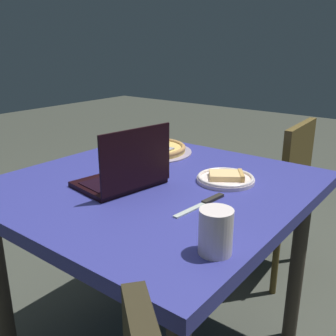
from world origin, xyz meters
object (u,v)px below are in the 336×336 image
Objects in this scene: pizza_plate at (226,178)px; pizza_tray at (150,149)px; table_knife at (205,203)px; chair_far at (272,186)px; drink_cup at (216,231)px; laptop at (125,174)px; dining_table at (155,204)px.

pizza_plate is 0.49m from pizza_tray.
table_knife is 0.26× the size of chair_far.
pizza_plate is at bearing 8.50° from chair_far.
pizza_plate is 0.91× the size of table_knife.
drink_cup is at bearing 37.40° from table_knife.
pizza_tray is (-0.13, -0.48, 0.00)m from pizza_plate.
laptop reaches higher than drink_cup.
pizza_plate is 0.24× the size of chair_far.
drink_cup reaches higher than table_knife.
pizza_plate is 0.78m from chair_far.
chair_far reaches higher than table_knife.
pizza_tray is 0.75m from chair_far.
chair_far reaches higher than pizza_tray.
drink_cup is at bearing 68.76° from laptop.
table_knife is (0.06, 0.26, 0.10)m from dining_table.
laptop is 0.36× the size of chair_far.
table_knife is at bearing 76.03° from dining_table.
laptop is 0.37m from pizza_plate.
pizza_plate is at bearing 136.36° from laptop.
pizza_plate reaches higher than dining_table.
laptop is at bearing -8.46° from chair_far.
pizza_tray is at bearing -151.08° from laptop.
chair_far reaches higher than pizza_plate.
chair_far is (-0.95, -0.16, -0.27)m from table_knife.
dining_table is at bearing 42.59° from pizza_tray.
dining_table is at bearing -103.97° from table_knife.
pizza_plate and pizza_tray have the same top height.
table_knife is 0.30m from drink_cup.
pizza_plate is (-0.27, 0.26, -0.03)m from laptop.
drink_cup is (0.46, 0.23, 0.04)m from pizza_plate.
drink_cup reaches higher than pizza_tray.
table_knife is (0.35, 0.53, -0.01)m from pizza_tray.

